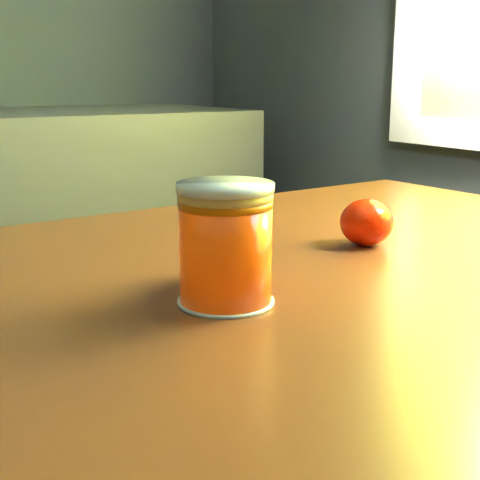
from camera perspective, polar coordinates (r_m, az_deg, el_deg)
table at (r=0.76m, az=5.17°, el=-9.35°), size 1.11×0.81×0.79m
juice_glass at (r=0.58m, az=-1.24°, el=-0.42°), size 0.08×0.08×0.11m
orange_front at (r=0.64m, az=-2.02°, el=-1.37°), size 0.08×0.08×0.05m
orange_back at (r=0.81m, az=10.74°, el=1.48°), size 0.08×0.08×0.06m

